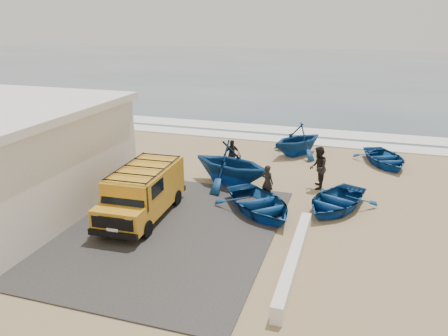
# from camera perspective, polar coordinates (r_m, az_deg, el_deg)

# --- Properties ---
(ground) EXTENTS (160.00, 160.00, 0.00)m
(ground) POSITION_cam_1_polar(r_m,az_deg,el_deg) (18.25, -5.17, -5.42)
(ground) COLOR #9C825A
(slab) EXTENTS (12.00, 10.00, 0.05)m
(slab) POSITION_cam_1_polar(r_m,az_deg,el_deg) (17.48, -13.82, -7.00)
(slab) COLOR #383533
(slab) RESTS_ON ground
(ocean) EXTENTS (180.00, 88.00, 0.01)m
(ocean) POSITION_cam_1_polar(r_m,az_deg,el_deg) (71.97, 12.47, 12.67)
(ocean) COLOR #385166
(ocean) RESTS_ON ground
(surf_line) EXTENTS (180.00, 1.60, 0.06)m
(surf_line) POSITION_cam_1_polar(r_m,az_deg,el_deg) (29.04, 3.89, 4.06)
(surf_line) COLOR white
(surf_line) RESTS_ON ground
(surf_wash) EXTENTS (180.00, 2.20, 0.04)m
(surf_wash) POSITION_cam_1_polar(r_m,az_deg,el_deg) (31.40, 4.98, 5.16)
(surf_wash) COLOR white
(surf_wash) RESTS_ON ground
(parapet) EXTENTS (0.35, 6.00, 0.55)m
(parapet) POSITION_cam_1_polar(r_m,az_deg,el_deg) (14.35, 9.14, -11.63)
(parapet) COLOR silver
(parapet) RESTS_ON ground
(van) EXTENTS (2.07, 4.81, 2.03)m
(van) POSITION_cam_1_polar(r_m,az_deg,el_deg) (17.45, -10.54, -2.95)
(van) COLOR orange
(van) RESTS_ON ground
(boat_near_left) EXTENTS (4.79, 4.88, 0.83)m
(boat_near_left) POSITION_cam_1_polar(r_m,az_deg,el_deg) (17.78, 4.64, -4.63)
(boat_near_left) COLOR navy
(boat_near_left) RESTS_ON ground
(boat_near_right) EXTENTS (3.90, 4.49, 0.78)m
(boat_near_right) POSITION_cam_1_polar(r_m,az_deg,el_deg) (18.62, 14.34, -4.15)
(boat_near_right) COLOR navy
(boat_near_right) RESTS_ON ground
(boat_mid_left) EXTENTS (4.87, 4.51, 2.11)m
(boat_mid_left) POSITION_cam_1_polar(r_m,az_deg,el_deg) (20.52, 0.90, 0.66)
(boat_mid_left) COLOR navy
(boat_mid_left) RESTS_ON ground
(boat_far_left) EXTENTS (4.51, 4.62, 1.85)m
(boat_far_left) POSITION_cam_1_polar(r_m,az_deg,el_deg) (25.41, 9.60, 3.72)
(boat_far_left) COLOR navy
(boat_far_left) RESTS_ON ground
(boat_far_right) EXTENTS (3.81, 4.39, 0.76)m
(boat_far_right) POSITION_cam_1_polar(r_m,az_deg,el_deg) (24.99, 20.27, 1.22)
(boat_far_right) COLOR navy
(boat_far_right) RESTS_ON ground
(fisherman_front) EXTENTS (0.67, 0.56, 1.57)m
(fisherman_front) POSITION_cam_1_polar(r_m,az_deg,el_deg) (18.99, 5.68, -1.87)
(fisherman_front) COLOR black
(fisherman_front) RESTS_ON ground
(fisherman_middle) EXTENTS (0.83, 1.03, 2.00)m
(fisherman_middle) POSITION_cam_1_polar(r_m,az_deg,el_deg) (20.50, 12.19, 0.02)
(fisherman_middle) COLOR black
(fisherman_middle) RESTS_ON ground
(fisherman_back) EXTENTS (0.93, 0.89, 1.55)m
(fisherman_back) POSITION_cam_1_polar(r_m,az_deg,el_deg) (22.76, 1.01, 1.79)
(fisherman_back) COLOR black
(fisherman_back) RESTS_ON ground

